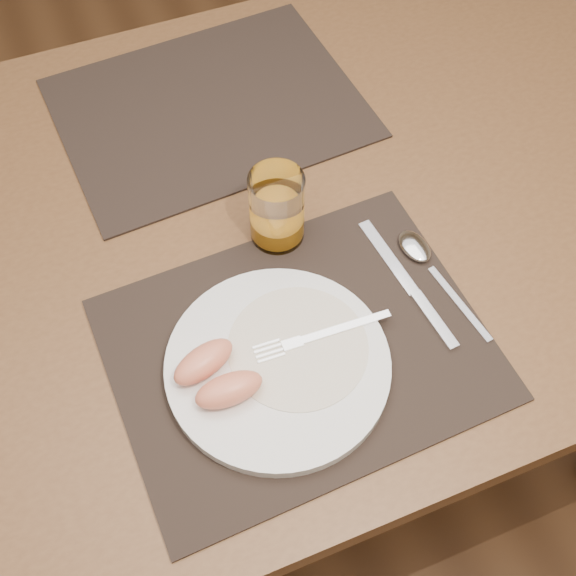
{
  "coord_description": "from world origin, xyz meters",
  "views": [
    {
      "loc": [
        -0.18,
        -0.6,
        1.54
      ],
      "look_at": [
        0.0,
        -0.14,
        0.77
      ],
      "focal_mm": 45.0,
      "sensor_mm": 36.0,
      "label": 1
    }
  ],
  "objects_px": {
    "table": "(251,251)",
    "plate": "(278,365)",
    "placemat_near": "(299,349)",
    "knife": "(415,293)",
    "juice_glass": "(277,211)",
    "fork": "(311,338)",
    "spoon": "(421,255)",
    "placemat_far": "(209,108)"
  },
  "relations": [
    {
      "from": "plate",
      "to": "spoon",
      "type": "xyz_separation_m",
      "value": [
        0.24,
        0.08,
        -0.0
      ]
    },
    {
      "from": "placemat_far",
      "to": "juice_glass",
      "type": "bearing_deg",
      "value": -88.22
    },
    {
      "from": "juice_glass",
      "to": "plate",
      "type": "bearing_deg",
      "value": -111.33
    },
    {
      "from": "placemat_near",
      "to": "fork",
      "type": "relative_size",
      "value": 2.57
    },
    {
      "from": "fork",
      "to": "knife",
      "type": "xyz_separation_m",
      "value": [
        0.15,
        0.02,
        -0.02
      ]
    },
    {
      "from": "juice_glass",
      "to": "knife",
      "type": "bearing_deg",
      "value": -50.79
    },
    {
      "from": "placemat_far",
      "to": "spoon",
      "type": "distance_m",
      "value": 0.41
    },
    {
      "from": "fork",
      "to": "plate",
      "type": "bearing_deg",
      "value": -163.51
    },
    {
      "from": "knife",
      "to": "spoon",
      "type": "height_order",
      "value": "spoon"
    },
    {
      "from": "plate",
      "to": "spoon",
      "type": "bearing_deg",
      "value": 19.19
    },
    {
      "from": "placemat_far",
      "to": "plate",
      "type": "xyz_separation_m",
      "value": [
        -0.07,
        -0.46,
        0.01
      ]
    },
    {
      "from": "placemat_near",
      "to": "juice_glass",
      "type": "distance_m",
      "value": 0.18
    },
    {
      "from": "table",
      "to": "juice_glass",
      "type": "height_order",
      "value": "juice_glass"
    },
    {
      "from": "knife",
      "to": "spoon",
      "type": "distance_m",
      "value": 0.06
    },
    {
      "from": "table",
      "to": "plate",
      "type": "relative_size",
      "value": 5.19
    },
    {
      "from": "table",
      "to": "plate",
      "type": "bearing_deg",
      "value": -101.65
    },
    {
      "from": "spoon",
      "to": "plate",
      "type": "bearing_deg",
      "value": -160.81
    },
    {
      "from": "fork",
      "to": "juice_glass",
      "type": "bearing_deg",
      "value": 81.94
    },
    {
      "from": "plate",
      "to": "placemat_far",
      "type": "bearing_deg",
      "value": 81.81
    },
    {
      "from": "table",
      "to": "knife",
      "type": "distance_m",
      "value": 0.27
    },
    {
      "from": "knife",
      "to": "juice_glass",
      "type": "xyz_separation_m",
      "value": [
        -0.13,
        0.16,
        0.05
      ]
    },
    {
      "from": "placemat_near",
      "to": "fork",
      "type": "xyz_separation_m",
      "value": [
        0.02,
        -0.0,
        0.02
      ]
    },
    {
      "from": "table",
      "to": "fork",
      "type": "height_order",
      "value": "fork"
    },
    {
      "from": "plate",
      "to": "fork",
      "type": "xyz_separation_m",
      "value": [
        0.05,
        0.01,
        0.01
      ]
    },
    {
      "from": "fork",
      "to": "knife",
      "type": "height_order",
      "value": "fork"
    },
    {
      "from": "placemat_far",
      "to": "spoon",
      "type": "height_order",
      "value": "spoon"
    },
    {
      "from": "placemat_far",
      "to": "fork",
      "type": "height_order",
      "value": "fork"
    },
    {
      "from": "table",
      "to": "fork",
      "type": "distance_m",
      "value": 0.25
    },
    {
      "from": "placemat_near",
      "to": "placemat_far",
      "type": "xyz_separation_m",
      "value": [
        0.03,
        0.44,
        0.0
      ]
    },
    {
      "from": "placemat_far",
      "to": "juice_glass",
      "type": "xyz_separation_m",
      "value": [
        0.01,
        -0.27,
        0.05
      ]
    },
    {
      "from": "fork",
      "to": "spoon",
      "type": "height_order",
      "value": "fork"
    },
    {
      "from": "fork",
      "to": "juice_glass",
      "type": "distance_m",
      "value": 0.18
    },
    {
      "from": "table",
      "to": "placemat_far",
      "type": "bearing_deg",
      "value": 85.6
    },
    {
      "from": "plate",
      "to": "spoon",
      "type": "distance_m",
      "value": 0.25
    },
    {
      "from": "plate",
      "to": "fork",
      "type": "relative_size",
      "value": 1.54
    },
    {
      "from": "placemat_far",
      "to": "plate",
      "type": "bearing_deg",
      "value": -98.19
    },
    {
      "from": "placemat_near",
      "to": "knife",
      "type": "relative_size",
      "value": 2.04
    },
    {
      "from": "placemat_near",
      "to": "plate",
      "type": "bearing_deg",
      "value": -154.37
    },
    {
      "from": "plate",
      "to": "spoon",
      "type": "height_order",
      "value": "plate"
    },
    {
      "from": "placemat_far",
      "to": "knife",
      "type": "bearing_deg",
      "value": -72.22
    },
    {
      "from": "spoon",
      "to": "juice_glass",
      "type": "bearing_deg",
      "value": 146.52
    },
    {
      "from": "placemat_far",
      "to": "juice_glass",
      "type": "relative_size",
      "value": 4.1
    }
  ]
}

